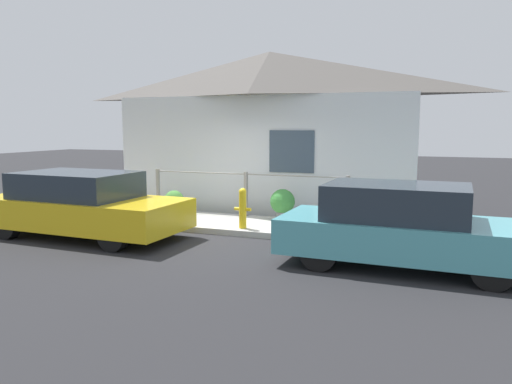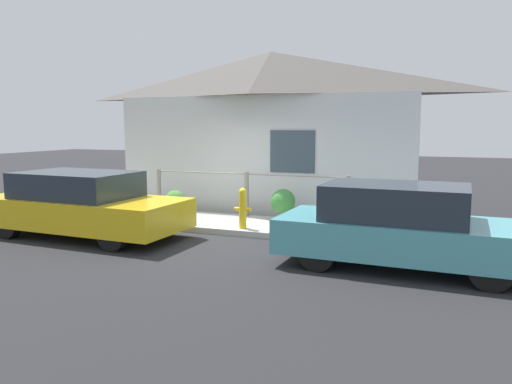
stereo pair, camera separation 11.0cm
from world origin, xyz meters
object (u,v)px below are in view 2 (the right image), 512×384
object	(u,v)px
potted_plant_near_hydrant	(283,203)
potted_plant_by_fence	(175,201)
potted_plant_corner	(402,217)
car_left	(83,204)
car_right	(402,227)
fire_hydrant	(243,207)

from	to	relation	value
potted_plant_near_hydrant	potted_plant_by_fence	size ratio (longest dim) A/B	1.19
potted_plant_by_fence	potted_plant_corner	bearing A→B (deg)	-0.13
car_left	car_right	distance (m)	6.28
car_right	potted_plant_by_fence	bearing A→B (deg)	159.18
fire_hydrant	potted_plant_corner	xyz separation A→B (m)	(3.12, 0.84, -0.15)
potted_plant_corner	fire_hydrant	bearing A→B (deg)	-164.88
car_right	potted_plant_corner	world-z (taller)	car_right
car_left	potted_plant_near_hydrant	distance (m)	4.30
car_left	potted_plant_corner	world-z (taller)	car_left
potted_plant_corner	car_right	bearing A→B (deg)	-84.93
car_left	potted_plant_corner	bearing A→B (deg)	21.83
car_left	potted_plant_by_fence	size ratio (longest dim) A/B	7.21
car_left	car_right	size ratio (longest dim) A/B	1.06
potted_plant_by_fence	car_right	bearing A→B (deg)	-22.31
fire_hydrant	potted_plant_corner	bearing A→B (deg)	15.12
potted_plant_by_fence	potted_plant_corner	xyz separation A→B (m)	(5.25, -0.01, -0.03)
car_right	potted_plant_corner	xyz separation A→B (m)	(-0.20, 2.22, -0.24)
car_left	potted_plant_near_hydrant	bearing A→B (deg)	38.10
car_left	potted_plant_near_hydrant	xyz separation A→B (m)	(3.46, 2.55, -0.14)
car_left	fire_hydrant	bearing A→B (deg)	26.72
car_right	car_left	bearing A→B (deg)	-178.50
car_left	fire_hydrant	world-z (taller)	car_left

